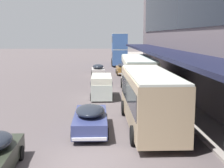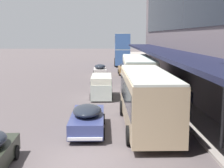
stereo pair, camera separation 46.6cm
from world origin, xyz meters
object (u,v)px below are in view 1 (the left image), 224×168
(transit_bus_kerbside_front, at_px, (137,73))
(sedan_oncoming_rear, at_px, (90,119))
(transit_bus_kerbside_rear, at_px, (119,48))
(transit_bus_kerbside_far, at_px, (149,96))
(sedan_lead_mid, at_px, (123,69))
(sedan_trailing_mid, at_px, (98,70))
(pedestrian_at_kerb, at_px, (191,99))
(vw_van, at_px, (102,85))
(fire_hydrant, at_px, (165,89))

(transit_bus_kerbside_front, height_order, sedan_oncoming_rear, transit_bus_kerbside_front)
(transit_bus_kerbside_front, relative_size, sedan_oncoming_rear, 2.15)
(transit_bus_kerbside_rear, relative_size, transit_bus_kerbside_far, 1.19)
(transit_bus_kerbside_rear, xyz_separation_m, transit_bus_kerbside_far, (-0.64, -40.41, -1.25))
(sedan_lead_mid, bearing_deg, transit_bus_kerbside_front, -89.15)
(transit_bus_kerbside_rear, xyz_separation_m, sedan_trailing_mid, (-3.80, -16.24, -2.36))
(pedestrian_at_kerb, bearing_deg, transit_bus_kerbside_far, -141.65)
(sedan_trailing_mid, xyz_separation_m, pedestrian_at_kerb, (6.37, -21.63, 0.39))
(transit_bus_kerbside_rear, distance_m, sedan_trailing_mid, 16.84)
(sedan_trailing_mid, xyz_separation_m, sedan_oncoming_rear, (-0.25, -24.76, -0.02))
(transit_bus_kerbside_rear, height_order, transit_bus_kerbside_far, transit_bus_kerbside_rear)
(transit_bus_kerbside_front, height_order, sedan_lead_mid, transit_bus_kerbside_front)
(pedestrian_at_kerb, bearing_deg, sedan_oncoming_rear, -154.71)
(sedan_trailing_mid, height_order, vw_van, vw_van)
(transit_bus_kerbside_rear, bearing_deg, fire_hydrant, -85.03)
(sedan_lead_mid, relative_size, vw_van, 0.96)
(transit_bus_kerbside_front, relative_size, fire_hydrant, 15.26)
(sedan_trailing_mid, distance_m, vw_van, 14.83)
(sedan_oncoming_rear, height_order, vw_van, vw_van)
(transit_bus_kerbside_front, distance_m, pedestrian_at_kerb, 8.74)
(vw_van, distance_m, fire_hydrant, 6.16)
(transit_bus_kerbside_rear, distance_m, sedan_oncoming_rear, 41.26)
(transit_bus_kerbside_far, xyz_separation_m, vw_van, (-2.74, 9.34, -0.81))
(sedan_lead_mid, relative_size, pedestrian_at_kerb, 2.35)
(transit_bus_kerbside_far, distance_m, fire_hydrant, 11.30)
(sedan_oncoming_rear, xyz_separation_m, fire_hydrant, (6.63, 11.32, -0.28))
(sedan_trailing_mid, distance_m, fire_hydrant, 14.88)
(transit_bus_kerbside_front, bearing_deg, sedan_oncoming_rear, -109.29)
(transit_bus_kerbside_front, height_order, vw_van, transit_bus_kerbside_front)
(pedestrian_at_kerb, bearing_deg, transit_bus_kerbside_front, 107.53)
(transit_bus_kerbside_far, distance_m, vw_van, 9.77)
(transit_bus_kerbside_rear, bearing_deg, transit_bus_kerbside_front, -90.11)
(sedan_lead_mid, bearing_deg, sedan_oncoming_rear, -98.14)
(sedan_trailing_mid, relative_size, fire_hydrant, 6.28)
(transit_bus_kerbside_far, relative_size, sedan_oncoming_rear, 1.86)
(transit_bus_kerbside_front, xyz_separation_m, vw_van, (-3.33, -1.50, -0.86))
(sedan_trailing_mid, relative_size, sedan_oncoming_rear, 0.88)
(transit_bus_kerbside_rear, xyz_separation_m, fire_hydrant, (2.58, -29.67, -2.66))
(transit_bus_kerbside_rear, height_order, sedan_lead_mid, transit_bus_kerbside_rear)
(transit_bus_kerbside_far, xyz_separation_m, sedan_lead_mid, (0.37, 25.82, -1.10))
(transit_bus_kerbside_far, bearing_deg, fire_hydrant, 73.29)
(sedan_lead_mid, height_order, fire_hydrant, sedan_lead_mid)
(transit_bus_kerbside_front, bearing_deg, pedestrian_at_kerb, -72.47)
(transit_bus_kerbside_rear, distance_m, vw_van, 31.31)
(transit_bus_kerbside_front, height_order, transit_bus_kerbside_far, transit_bus_kerbside_front)
(transit_bus_kerbside_front, relative_size, transit_bus_kerbside_far, 1.15)
(sedan_oncoming_rear, bearing_deg, sedan_trailing_mid, 89.41)
(sedan_oncoming_rear, distance_m, vw_van, 9.96)
(fire_hydrant, bearing_deg, vw_van, -166.90)
(sedan_lead_mid, bearing_deg, vw_van, -100.69)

